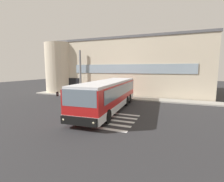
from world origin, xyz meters
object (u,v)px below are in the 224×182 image
object	(u,v)px
entry_support_column	(80,72)
safety_bollard_yellow	(104,95)
bus_main_foreground	(108,96)
passenger_at_curb_edge	(95,88)
passenger_by_doorway	(92,88)
passenger_near_column	(84,88)

from	to	relation	value
entry_support_column	safety_bollard_yellow	distance (m)	5.63
bus_main_foreground	passenger_at_curb_edge	size ratio (longest dim) A/B	6.70
bus_main_foreground	passenger_by_doorway	size ratio (longest dim) A/B	6.70
entry_support_column	passenger_by_doorway	world-z (taller)	entry_support_column
passenger_by_doorway	passenger_at_curb_edge	bearing A→B (deg)	23.50
passenger_at_curb_edge	passenger_near_column	bearing A→B (deg)	-173.33
bus_main_foreground	passenger_by_doorway	world-z (taller)	bus_main_foreground
entry_support_column	passenger_near_column	size ratio (longest dim) A/B	3.75
passenger_near_column	safety_bollard_yellow	world-z (taller)	passenger_near_column
passenger_near_column	entry_support_column	bearing A→B (deg)	148.69
passenger_by_doorway	passenger_near_column	bearing A→B (deg)	179.56
passenger_near_column	bus_main_foreground	bearing A→B (deg)	-44.72
safety_bollard_yellow	passenger_by_doorway	bearing A→B (deg)	152.00
passenger_near_column	passenger_at_curb_edge	size ratio (longest dim) A/B	1.00
entry_support_column	passenger_by_doorway	size ratio (longest dim) A/B	3.75
bus_main_foreground	passenger_near_column	distance (m)	9.06
passenger_at_curb_edge	safety_bollard_yellow	size ratio (longest dim) A/B	1.86
passenger_near_column	safety_bollard_yellow	distance (m)	3.99
safety_bollard_yellow	passenger_near_column	bearing A→B (deg)	160.52
passenger_at_curb_edge	passenger_by_doorway	bearing A→B (deg)	-156.50
bus_main_foreground	passenger_at_curb_edge	distance (m)	8.07
safety_bollard_yellow	bus_main_foreground	bearing A→B (deg)	-61.73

